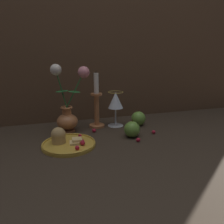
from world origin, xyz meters
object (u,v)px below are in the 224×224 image
at_px(vase, 68,109).
at_px(plate_with_pastries, 66,142).
at_px(apple_beside_vase, 132,129).
at_px(apple_near_glass, 138,118).
at_px(wine_glass, 116,102).
at_px(candlestick, 97,106).

bearing_deg(vase, plate_with_pastries, -100.68).
relative_size(apple_beside_vase, apple_near_glass, 0.98).
xyz_separation_m(plate_with_pastries, wine_glass, (0.27, 0.19, 0.11)).
bearing_deg(apple_near_glass, wine_glass, 165.57).
relative_size(plate_with_pastries, apple_beside_vase, 2.57).
xyz_separation_m(wine_glass, apple_beside_vase, (0.02, -0.17, -0.09)).
bearing_deg(vase, candlestick, 12.68).
bearing_deg(vase, apple_beside_vase, -31.29).
bearing_deg(vase, apple_near_glass, -1.88).
height_order(wine_glass, candlestick, candlestick).
xyz_separation_m(plate_with_pastries, apple_near_glass, (0.38, 0.16, 0.02)).
bearing_deg(apple_near_glass, vase, 178.12).
bearing_deg(apple_beside_vase, apple_near_glass, 56.55).
distance_m(plate_with_pastries, wine_glass, 0.34).
xyz_separation_m(plate_with_pastries, candlestick, (0.17, 0.20, 0.09)).
bearing_deg(apple_near_glass, plate_with_pastries, -157.80).
bearing_deg(candlestick, vase, -167.32).
height_order(vase, apple_beside_vase, vase).
xyz_separation_m(plate_with_pastries, apple_beside_vase, (0.29, 0.01, 0.02)).
relative_size(vase, wine_glass, 1.80).
height_order(candlestick, apple_near_glass, candlestick).
bearing_deg(candlestick, plate_with_pastries, -131.10).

